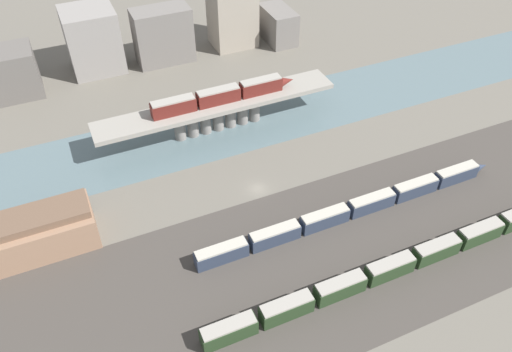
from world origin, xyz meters
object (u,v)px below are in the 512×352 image
(train_on_bridge, at_px, (223,95))
(train_yard_near, at_px, (418,257))
(warehouse_building, at_px, (25,236))
(train_yard_mid, at_px, (353,209))

(train_on_bridge, xyz_separation_m, train_yard_near, (18.49, -58.63, -8.23))
(train_yard_near, xyz_separation_m, warehouse_building, (-70.58, 34.95, 2.47))
(train_on_bridge, bearing_deg, warehouse_building, -155.55)
(train_on_bridge, distance_m, train_yard_near, 62.03)
(train_yard_near, distance_m, train_yard_mid, 17.32)
(train_on_bridge, relative_size, warehouse_building, 1.43)
(train_on_bridge, bearing_deg, train_yard_mid, -71.65)
(train_yard_near, bearing_deg, warehouse_building, 153.65)
(warehouse_building, bearing_deg, train_yard_mid, -15.46)
(train_yard_mid, bearing_deg, train_on_bridge, 108.35)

